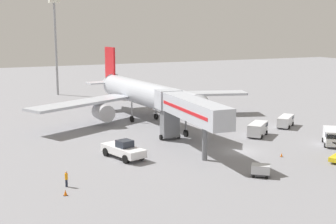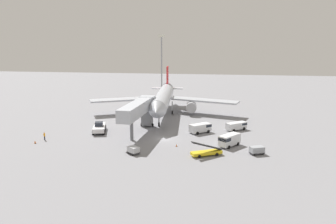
{
  "view_description": "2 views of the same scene",
  "coord_description": "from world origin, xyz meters",
  "views": [
    {
      "loc": [
        -34.9,
        -52.19,
        16.88
      ],
      "look_at": [
        -3.2,
        17.51,
        2.78
      ],
      "focal_mm": 49.97,
      "sensor_mm": 36.0,
      "label": 1
    },
    {
      "loc": [
        11.34,
        -66.7,
        20.24
      ],
      "look_at": [
        -2.08,
        17.78,
        2.23
      ],
      "focal_mm": 35.28,
      "sensor_mm": 36.0,
      "label": 2
    }
  ],
  "objects": [
    {
      "name": "apron_light_mast",
      "position": [
        -12.11,
        64.49,
        16.47
      ],
      "size": [
        2.4,
        2.4,
        23.4
      ],
      "color": "#93969B",
      "rests_on": "ground"
    },
    {
      "name": "ground_crew_worker_foreground",
      "position": [
        -25.07,
        -4.42,
        0.91
      ],
      "size": [
        0.45,
        0.45,
        1.72
      ],
      "color": "#1E2333",
      "rests_on": "ground"
    },
    {
      "name": "service_van_far_left",
      "position": [
        15.56,
        10.34,
        1.08
      ],
      "size": [
        5.16,
        4.72,
        1.85
      ],
      "color": "white",
      "rests_on": "ground"
    },
    {
      "name": "safety_cone_bravo",
      "position": [
        3.16,
        -4.49,
        0.25
      ],
      "size": [
        0.33,
        0.33,
        0.51
      ],
      "color": "black",
      "rests_on": "ground"
    },
    {
      "name": "service_van_outer_left",
      "position": [
        7.28,
        6.67,
        1.19
      ],
      "size": [
        5.17,
        4.87,
        2.08
      ],
      "color": "silver",
      "rests_on": "ground"
    },
    {
      "name": "ground_plane",
      "position": [
        0.0,
        0.0,
        0.0
      ],
      "size": [
        300.0,
        300.0,
        0.0
      ],
      "primitive_type": "plane",
      "color": "gray"
    },
    {
      "name": "safety_cone_alpha",
      "position": [
        -25.74,
        -6.97,
        0.3
      ],
      "size": [
        0.4,
        0.4,
        0.62
      ],
      "color": "black",
      "rests_on": "ground"
    },
    {
      "name": "baggage_cart_near_left",
      "position": [
        -4.16,
        -10.09,
        0.77
      ],
      "size": [
        2.54,
        2.44,
        1.39
      ],
      "color": "#38383D",
      "rests_on": "ground"
    },
    {
      "name": "airplane_at_gate",
      "position": [
        -4.45,
        24.64,
        4.81
      ],
      "size": [
        43.02,
        41.74,
        12.66
      ],
      "color": "#B7BCC6",
      "rests_on": "ground"
    },
    {
      "name": "pushback_tug",
      "position": [
        -15.89,
        3.55,
        1.12
      ],
      "size": [
        4.37,
        7.26,
        2.43
      ],
      "color": "white",
      "rests_on": "ground"
    },
    {
      "name": "jet_bridge",
      "position": [
        -6.47,
        4.05,
        5.63
      ],
      "size": [
        4.22,
        19.34,
        7.47
      ],
      "color": "#B2B7C1",
      "rests_on": "ground"
    },
    {
      "name": "service_van_near_center",
      "position": [
        13.46,
        -2.58,
        1.34
      ],
      "size": [
        4.57,
        5.17,
        2.37
      ],
      "color": "silver",
      "rests_on": "ground"
    }
  ]
}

